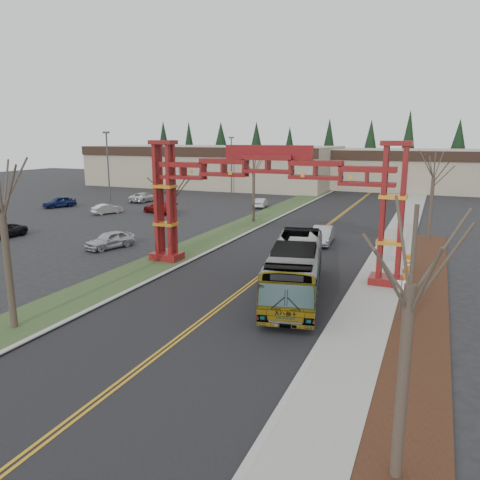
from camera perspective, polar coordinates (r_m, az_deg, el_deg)
The scene contains 34 objects.
ground at distance 17.86m, azimuth -17.82°, elevation -18.77°, with size 200.00×200.00×0.00m, color black.
road at distance 38.86m, azimuth 6.76°, elevation -1.20°, with size 12.00×110.00×0.02m, color black.
lane_line_left at distance 38.89m, azimuth 6.59°, elevation -1.16°, with size 0.12×100.00×0.01m, color #C58B17.
lane_line_right at distance 38.83m, azimuth 6.93°, elevation -1.19°, with size 0.12×100.00×0.01m, color #C58B17.
curb_right at distance 37.67m, azimuth 15.77°, elevation -1.92°, with size 0.30×110.00×0.15m, color #A2A19D.
sidewalk_right at distance 37.53m, azimuth 17.97°, elevation -2.11°, with size 2.60×110.00×0.14m, color gray.
landscape_strip at distance 23.15m, azimuth 20.95°, elevation -11.38°, with size 2.60×50.00×0.12m, color black.
grass_median at distance 41.72m, azimuth -3.84°, elevation -0.16°, with size 4.00×110.00×0.08m, color #2F4321.
curb_left at distance 40.93m, azimuth -1.53°, elevation -0.33°, with size 0.30×110.00×0.15m, color #A2A19D.
gateway_arch at distance 31.28m, azimuth 3.40°, elevation 6.69°, with size 18.20×1.60×8.90m.
retail_building_west at distance 92.73m, azimuth -2.98°, elevation 9.06°, with size 46.00×22.30×7.50m.
retail_building_east at distance 91.46m, azimuth 22.87°, elevation 7.92°, with size 38.00×20.30×7.00m.
conifer_treeline at distance 103.86m, azimuth 17.61°, elevation 10.36°, with size 116.10×5.60×13.00m.
transit_bus at distance 27.37m, azimuth 6.77°, elevation -3.51°, with size 2.71×11.60×3.23m, color #989A9F.
silver_sedan at distance 41.30m, azimuth 10.00°, elevation 0.57°, with size 1.62×4.63×1.53m, color #A5A8AD.
parked_car_near_a at distance 40.54m, azimuth -15.57°, elevation 0.03°, with size 1.72×4.26×1.45m, color #B1B5B9.
parked_car_near_b at distance 59.21m, azimuth -15.89°, elevation 3.67°, with size 1.29×3.69×1.22m, color silver.
parked_car_near_c at distance 48.41m, azimuth -27.12°, elevation 0.96°, with size 2.12×4.59×1.28m, color black.
parked_car_mid_a at distance 58.15m, azimuth -9.74°, elevation 3.93°, with size 2.03×4.99×1.45m, color maroon.
parked_car_mid_b at distance 66.85m, azimuth -21.17°, elevation 4.36°, with size 1.72×4.26×1.45m, color navy.
parked_car_far_a at distance 62.19m, azimuth 2.59°, elevation 4.54°, with size 1.32×3.79×1.25m, color silver.
parked_car_far_b at distance 69.23m, azimuth -11.66°, elevation 5.14°, with size 2.24×4.85×1.35m, color silver.
bare_tree_median_near at distance 24.19m, azimuth -27.05°, elevation 3.26°, with size 3.40×3.40×8.08m.
bare_tree_median_mid at distance 35.60m, azimuth -8.43°, elevation 5.38°, with size 3.02×3.02×6.84m.
bare_tree_median_far at distance 50.88m, azimuth 1.69°, elevation 8.48°, with size 3.06×3.06×7.69m.
bare_tree_right_near at distance 12.33m, azimuth 20.08°, elevation -5.30°, with size 3.03×3.03×7.51m.
bare_tree_right_far at distance 44.82m, azimuth 22.52°, elevation 7.07°, with size 3.22×3.22×7.82m.
light_pole_near at distance 52.07m, azimuth -9.61°, elevation 7.53°, with size 0.72×0.36×8.36m.
light_pole_mid at distance 69.55m, azimuth -15.81°, elevation 9.16°, with size 0.86×0.43×9.93m.
light_pole_far at distance 78.14m, azimuth -1.06°, elevation 9.62°, with size 0.80×0.40×9.23m.
street_sign at distance 24.64m, azimuth 19.04°, elevation -6.06°, with size 0.50×0.09×2.17m.
barrel_south at distance 29.85m, azimuth 19.63°, elevation -5.06°, with size 0.53×0.53×0.99m.
barrel_mid at distance 31.68m, azimuth 19.56°, elevation -4.15°, with size 0.49×0.49×0.90m.
barrel_north at distance 34.99m, azimuth 19.98°, elevation -2.54°, with size 0.56×0.56×1.03m.
Camera 1 is at (10.41, -11.33, 9.06)m, focal length 35.00 mm.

